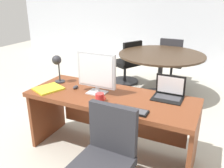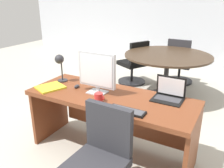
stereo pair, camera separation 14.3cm
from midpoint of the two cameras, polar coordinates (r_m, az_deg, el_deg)
ground at (r=4.10m, az=11.05°, el=-4.69°), size 12.00×12.00×0.00m
back_wall at (r=6.27m, az=19.95°, el=16.52°), size 10.00×0.10×2.80m
desk at (r=2.64m, az=1.64°, el=-6.15°), size 1.81×0.69×0.72m
monitor at (r=2.52m, az=-2.03°, el=3.00°), size 0.43×0.16×0.45m
laptop at (r=2.53m, az=15.12°, el=-1.88°), size 0.30×0.24×0.23m
keyboard at (r=2.20m, az=5.42°, el=-6.37°), size 0.35×0.12×0.02m
mouse at (r=2.75m, az=-6.92°, el=-0.57°), size 0.05×0.08×0.04m
desk_lamp at (r=2.91m, az=-10.95°, el=5.04°), size 0.12×0.14×0.34m
book at (r=2.80m, az=-13.11°, el=-0.79°), size 0.34×0.36×0.02m
coffee_mug at (r=2.38m, az=-1.45°, el=-3.22°), size 0.11×0.09×0.09m
office_chair at (r=2.14m, az=-1.09°, el=-19.43°), size 0.56×0.56×0.88m
meeting_table at (r=4.17m, az=13.93°, el=4.34°), size 1.44×1.44×0.79m
meeting_chair_near at (r=5.06m, az=16.48°, el=4.15°), size 0.56×0.56×0.92m
meeting_chair_far at (r=4.85m, az=6.06°, el=4.17°), size 0.63×0.62×0.88m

